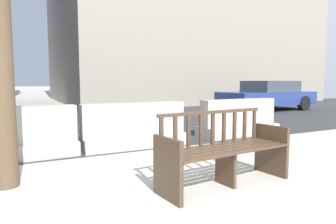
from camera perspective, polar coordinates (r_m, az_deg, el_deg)
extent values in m
plane|color=#B7B2A8|center=(2.98, 8.35, -18.74)|extent=(200.00, 200.00, 0.00)
cube|color=#333335|center=(11.08, -18.81, -0.98)|extent=(120.00, 12.00, 0.01)
cube|color=#473323|center=(3.17, -0.09, -10.78)|extent=(0.10, 0.52, 0.66)
cube|color=#473323|center=(4.25, 19.04, -6.83)|extent=(0.10, 0.52, 0.66)
cube|color=#473323|center=(3.69, 10.90, -10.23)|extent=(0.07, 0.33, 0.45)
cube|color=#473323|center=(3.48, 13.60, -7.46)|extent=(1.60, 0.22, 0.02)
cube|color=#473323|center=(3.55, 12.25, -7.14)|extent=(1.60, 0.22, 0.02)
cube|color=#473323|center=(3.63, 10.97, -6.83)|extent=(1.60, 0.22, 0.02)
cube|color=#473323|center=(3.72, 9.74, -6.53)|extent=(1.60, 0.22, 0.02)
cube|color=#473323|center=(3.80, 8.57, -6.24)|extent=(1.60, 0.22, 0.02)
cube|color=#473323|center=(3.74, 8.56, -0.03)|extent=(1.60, 0.18, 0.04)
cube|color=#473323|center=(3.33, -1.29, -4.32)|extent=(0.05, 0.03, 0.38)
cube|color=#473323|center=(3.43, 1.39, -4.03)|extent=(0.05, 0.03, 0.38)
cube|color=#473323|center=(3.54, 3.92, -3.74)|extent=(0.05, 0.03, 0.38)
cube|color=#473323|center=(3.65, 6.29, -3.47)|extent=(0.05, 0.03, 0.38)
cube|color=#473323|center=(3.77, 8.52, -3.21)|extent=(0.05, 0.03, 0.38)
cube|color=#473323|center=(3.90, 10.60, -2.96)|extent=(0.05, 0.03, 0.38)
cube|color=#473323|center=(4.02, 12.55, -2.72)|extent=(0.05, 0.03, 0.38)
cube|color=#473323|center=(4.16, 14.38, -2.50)|extent=(0.05, 0.03, 0.38)
cube|color=#473323|center=(4.30, 16.09, -2.29)|extent=(0.05, 0.03, 0.38)
cube|color=#473323|center=(3.08, 0.11, -5.24)|extent=(0.09, 0.46, 0.03)
cube|color=#473323|center=(4.19, 19.40, -2.66)|extent=(0.09, 0.46, 0.03)
cube|color=#ADA89E|center=(5.80, -6.40, -5.38)|extent=(2.00, 0.68, 0.24)
cube|color=#ADA89E|center=(5.74, -6.44, -1.26)|extent=(2.00, 0.30, 0.60)
cube|color=#ADA89E|center=(5.44, -27.54, -6.74)|extent=(2.03, 0.76, 0.24)
cube|color=#ADA89E|center=(5.37, -27.74, -2.35)|extent=(2.01, 0.38, 0.60)
cube|color=#ADA89E|center=(7.20, 13.25, -3.33)|extent=(2.02, 0.75, 0.24)
cube|color=#ADA89E|center=(7.15, 13.32, -0.01)|extent=(2.01, 0.37, 0.60)
cube|color=navy|center=(13.83, 18.34, 2.53)|extent=(4.56, 2.02, 0.56)
cube|color=#38424C|center=(13.95, 18.89, 4.66)|extent=(2.22, 1.68, 0.47)
cylinder|color=black|center=(12.26, 16.97, 1.17)|extent=(0.65, 0.26, 0.64)
cylinder|color=black|center=(13.44, 11.72, 1.67)|extent=(0.65, 0.26, 0.64)
cylinder|color=black|center=(14.42, 24.46, 1.54)|extent=(0.65, 0.26, 0.64)
cylinder|color=black|center=(15.44, 19.38, 1.97)|extent=(0.65, 0.26, 0.64)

